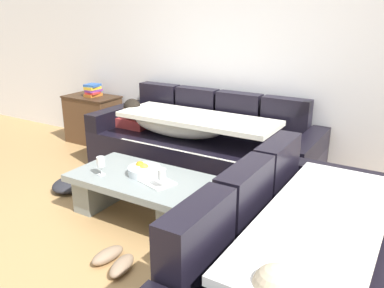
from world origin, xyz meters
The scene contains 13 objects.
ground_plane centered at (0.00, 0.00, 0.00)m, with size 14.00×14.00×0.00m, color #A9804D.
back_wall centered at (0.00, 2.15, 1.35)m, with size 9.00×0.10×2.70m, color silver.
couch_along_wall centered at (-0.18, 1.63, 0.33)m, with size 2.49×0.92×0.88m.
couch_near_window centered at (1.43, 0.03, 0.34)m, with size 0.92×2.02×0.88m.
coffee_table centered at (-0.11, 0.54, 0.24)m, with size 1.20×0.68×0.38m.
fruit_bowl centered at (-0.10, 0.58, 0.42)m, with size 0.28×0.28×0.10m.
wine_glass_near_left centered at (-0.41, 0.38, 0.50)m, with size 0.07×0.07×0.17m.
wine_glass_near_right centered at (0.20, 0.43, 0.50)m, with size 0.07×0.07×0.17m.
open_magazine centered at (0.09, 0.50, 0.39)m, with size 0.28×0.21×0.01m, color white.
side_cabinet centered at (-1.96, 1.85, 0.32)m, with size 0.72×0.44×0.64m.
book_stack_on_cabinet centered at (-1.93, 1.85, 0.72)m, with size 0.19×0.22×0.16m.
pair_of_shoes centered at (0.18, -0.15, 0.04)m, with size 0.33×0.33×0.09m.
crumpled_garment centered at (-1.06, 0.58, 0.06)m, with size 0.40×0.32×0.12m, color #232328.
Camera 1 is at (1.91, -1.92, 1.73)m, focal length 37.30 mm.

